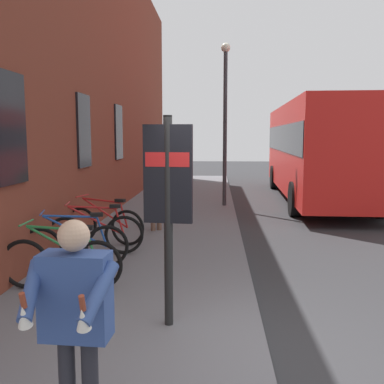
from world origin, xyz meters
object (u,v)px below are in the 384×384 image
at_px(bicycle_beside_lamp, 75,246).
at_px(street_lamp, 225,110).
at_px(bicycle_under_window, 96,234).
at_px(transit_info_sign, 168,188).
at_px(city_bus, 317,146).
at_px(bicycle_nearest_sign, 104,225).
at_px(pedestrian_crossing_street, 156,190).
at_px(bicycle_by_door, 62,263).
at_px(tourist_with_hotdogs, 75,311).

xyz_separation_m(bicycle_beside_lamp, street_lamp, (6.92, -2.55, 2.56)).
bearing_deg(bicycle_under_window, street_lamp, -22.24).
xyz_separation_m(bicycle_beside_lamp, transit_info_sign, (-2.03, -1.76, 1.21)).
bearing_deg(city_bus, bicycle_under_window, 144.84).
relative_size(bicycle_nearest_sign, transit_info_sign, 0.72).
relative_size(bicycle_under_window, pedestrian_crossing_street, 1.15).
distance_m(bicycle_under_window, bicycle_nearest_sign, 0.86).
distance_m(bicycle_nearest_sign, pedestrian_crossing_street, 1.68).
bearing_deg(city_bus, pedestrian_crossing_street, 140.44).
height_order(bicycle_under_window, pedestrian_crossing_street, pedestrian_crossing_street).
xyz_separation_m(bicycle_beside_lamp, bicycle_nearest_sign, (1.77, -0.04, 0.00)).
xyz_separation_m(bicycle_by_door, street_lamp, (7.85, -2.44, 2.56)).
relative_size(bicycle_by_door, bicycle_beside_lamp, 1.02).
height_order(bicycle_beside_lamp, street_lamp, street_lamp).
height_order(pedestrian_crossing_street, street_lamp, street_lamp).
height_order(tourist_with_hotdogs, street_lamp, street_lamp).
xyz_separation_m(transit_info_sign, tourist_with_hotdogs, (-2.09, 0.41, -0.60)).
relative_size(bicycle_by_door, street_lamp, 0.36).
bearing_deg(transit_info_sign, tourist_with_hotdogs, 168.92).
bearing_deg(bicycle_beside_lamp, city_bus, -32.77).
height_order(city_bus, pedestrian_crossing_street, city_bus).
bearing_deg(bicycle_under_window, bicycle_nearest_sign, 3.61).
bearing_deg(transit_info_sign, bicycle_under_window, 29.48).
relative_size(bicycle_under_window, transit_info_sign, 0.73).
bearing_deg(bicycle_under_window, transit_info_sign, -150.52).
xyz_separation_m(bicycle_nearest_sign, transit_info_sign, (-3.80, -1.72, 1.21)).
distance_m(bicycle_under_window, transit_info_sign, 3.60).
xyz_separation_m(bicycle_nearest_sign, tourist_with_hotdogs, (-5.89, -1.31, 0.61)).
bearing_deg(city_bus, tourist_with_hotdogs, 161.19).
relative_size(pedestrian_crossing_street, street_lamp, 0.31).
bearing_deg(street_lamp, city_bus, -56.70).
height_order(bicycle_by_door, bicycle_nearest_sign, same).
bearing_deg(bicycle_by_door, bicycle_under_window, 0.61).
bearing_deg(city_bus, street_lamp, 123.30).
xyz_separation_m(bicycle_beside_lamp, city_bus, (9.09, -5.85, 1.41)).
bearing_deg(bicycle_under_window, bicycle_beside_lamp, 174.10).
distance_m(bicycle_under_window, city_bus, 10.09).
relative_size(transit_info_sign, street_lamp, 0.48).
distance_m(bicycle_by_door, city_bus, 11.63).
bearing_deg(street_lamp, tourist_with_hotdogs, 173.81).
distance_m(city_bus, street_lamp, 4.11).
relative_size(bicycle_nearest_sign, pedestrian_crossing_street, 1.14).
bearing_deg(city_bus, bicycle_nearest_sign, 141.55).
bearing_deg(pedestrian_crossing_street, bicycle_by_door, 168.85).
relative_size(bicycle_beside_lamp, bicycle_nearest_sign, 1.00).
xyz_separation_m(pedestrian_crossing_street, tourist_with_hotdogs, (-7.23, -0.44, 0.07)).
xyz_separation_m(city_bus, street_lamp, (-2.17, 3.30, 1.15)).
height_order(transit_info_sign, street_lamp, street_lamp).
bearing_deg(pedestrian_crossing_street, tourist_with_hotdogs, -176.51).
bearing_deg(bicycle_under_window, bicycle_by_door, -179.39).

